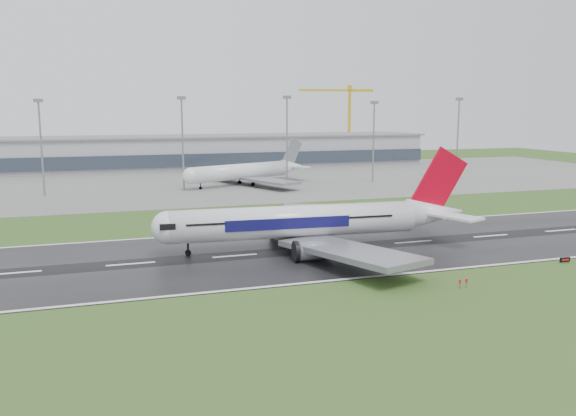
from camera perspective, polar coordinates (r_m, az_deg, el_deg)
name	(u,v)px	position (r m, az deg, el deg)	size (l,w,h in m)	color
ground	(329,249)	(123.34, 3.95, -3.97)	(520.00, 520.00, 0.00)	#2F4F1D
runway	(329,249)	(123.32, 3.95, -3.95)	(400.00, 45.00, 0.10)	black
apron	(214,181)	(242.09, -7.21, 2.65)	(400.00, 130.00, 0.08)	slate
terminal	(190,152)	(300.28, -9.43, 5.35)	(240.00, 36.00, 15.00)	gray
main_airliner	(317,201)	(121.73, 2.82, 0.67)	(67.11, 63.92, 19.81)	silver
parked_airliner	(245,163)	(226.45, -4.19, 4.37)	(57.38, 53.42, 16.82)	white
tower_crane	(349,123)	(340.57, 5.95, 8.20)	(42.69, 2.33, 42.31)	gold
runway_sign	(565,260)	(123.75, 25.22, -4.58)	(2.30, 0.26, 1.04)	black
floodmast_1	(42,150)	(212.19, -22.75, 5.21)	(0.64, 0.64, 30.98)	gray
floodmast_2	(183,145)	(213.53, -10.15, 5.98)	(0.64, 0.64, 32.11)	gray
floodmast_3	(287,143)	(222.30, -0.10, 6.32)	(0.64, 0.64, 32.57)	gray
floodmast_4	(373,144)	(235.89, 8.27, 6.19)	(0.64, 0.64, 30.78)	gray
floodmast_5	(458,140)	(255.23, 16.09, 6.33)	(0.64, 0.64, 32.30)	gray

